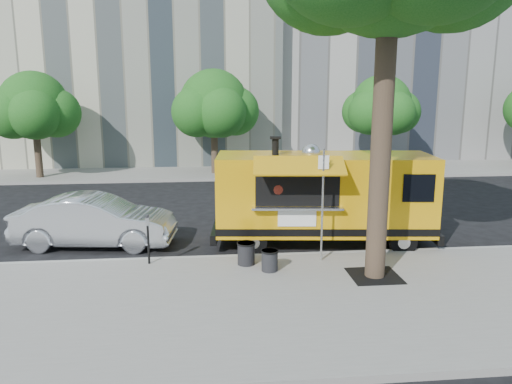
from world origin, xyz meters
TOP-DOWN VIEW (x-y plane):
  - ground at (0.00, 0.00)m, footprint 120.00×120.00m
  - sidewalk at (0.00, -4.00)m, footprint 60.00×6.00m
  - curb at (0.00, -0.93)m, footprint 60.00×0.14m
  - far_sidewalk at (0.00, 13.50)m, footprint 60.00×5.00m
  - building_mid at (12.00, 23.00)m, footprint 20.00×14.00m
  - tree_well at (2.60, -2.80)m, footprint 1.20×1.20m
  - far_tree_a at (-10.00, 12.30)m, footprint 3.42×3.42m
  - far_tree_b at (-1.00, 12.70)m, footprint 3.60×3.60m
  - far_tree_c at (8.00, 12.40)m, footprint 3.24×3.24m
  - sign_post at (1.55, -1.55)m, footprint 0.28×0.06m
  - parking_meter at (-3.00, -1.35)m, footprint 0.11×0.11m
  - food_truck at (1.97, 0.17)m, footprint 6.79×3.38m
  - sedan at (-4.80, 0.81)m, footprint 4.85×2.17m
  - trash_bin_left at (-0.46, -1.65)m, footprint 0.49×0.49m
  - trash_bin_right at (0.09, -2.18)m, footprint 0.45×0.45m

SIDE VIEW (x-z plane):
  - ground at x=0.00m, z-range 0.00..0.00m
  - sidewalk at x=0.00m, z-range 0.00..0.15m
  - curb at x=0.00m, z-range -0.01..0.15m
  - far_sidewalk at x=0.00m, z-range 0.00..0.15m
  - tree_well at x=2.60m, z-range 0.14..0.17m
  - trash_bin_right at x=0.09m, z-range 0.17..0.71m
  - trash_bin_left at x=-0.46m, z-range 0.17..0.76m
  - sedan at x=-4.80m, z-range 0.00..1.55m
  - parking_meter at x=-3.00m, z-range 0.31..1.65m
  - food_truck at x=1.97m, z-range -0.10..3.16m
  - sign_post at x=1.55m, z-range 0.35..3.35m
  - far_tree_c at x=8.00m, z-range 1.11..6.32m
  - far_tree_a at x=-10.00m, z-range 1.10..6.45m
  - far_tree_b at x=-1.00m, z-range 1.08..6.58m
  - building_mid at x=12.00m, z-range 0.00..20.00m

